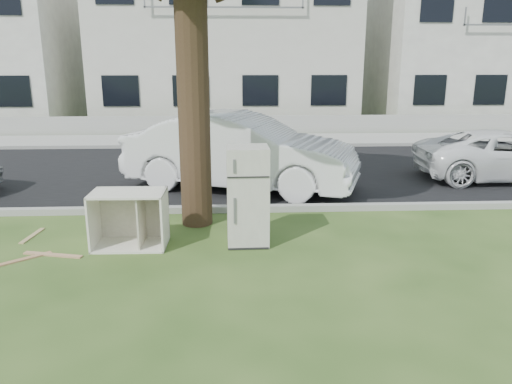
{
  "coord_description": "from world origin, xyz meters",
  "views": [
    {
      "loc": [
        0.25,
        -6.71,
        2.86
      ],
      "look_at": [
        0.59,
        0.6,
        0.89
      ],
      "focal_mm": 35.0,
      "sensor_mm": 36.0,
      "label": 1
    }
  ],
  "objects_px": {
    "fridge": "(248,196)",
    "car_center": "(241,152)",
    "car_right": "(507,155)",
    "cabinet": "(129,219)"
  },
  "relations": [
    {
      "from": "fridge",
      "to": "car_center",
      "type": "bearing_deg",
      "value": 89.57
    },
    {
      "from": "car_right",
      "to": "car_center",
      "type": "bearing_deg",
      "value": 96.93
    },
    {
      "from": "cabinet",
      "to": "fridge",
      "type": "bearing_deg",
      "value": 2.05
    },
    {
      "from": "car_center",
      "to": "car_right",
      "type": "distance_m",
      "value": 6.46
    },
    {
      "from": "cabinet",
      "to": "car_right",
      "type": "distance_m",
      "value": 9.18
    },
    {
      "from": "fridge",
      "to": "car_right",
      "type": "height_order",
      "value": "fridge"
    },
    {
      "from": "cabinet",
      "to": "car_right",
      "type": "height_order",
      "value": "car_right"
    },
    {
      "from": "fridge",
      "to": "car_right",
      "type": "bearing_deg",
      "value": 31.09
    },
    {
      "from": "fridge",
      "to": "cabinet",
      "type": "xyz_separation_m",
      "value": [
        -1.84,
        -0.04,
        -0.34
      ]
    },
    {
      "from": "cabinet",
      "to": "car_center",
      "type": "bearing_deg",
      "value": 63.67
    }
  ]
}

